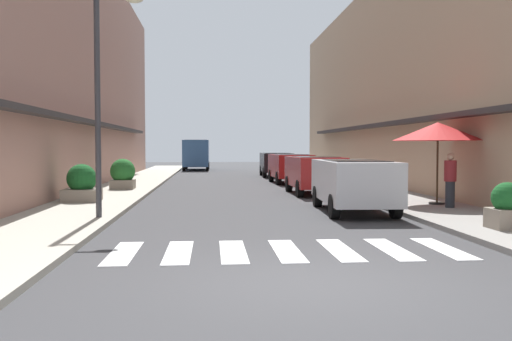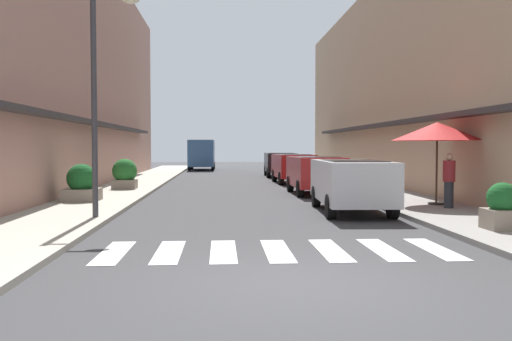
{
  "view_description": "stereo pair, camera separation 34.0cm",
  "coord_description": "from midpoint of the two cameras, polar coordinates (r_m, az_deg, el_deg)",
  "views": [
    {
      "loc": [
        -1.33,
        -7.43,
        1.85
      ],
      "look_at": [
        0.24,
        12.21,
        1.01
      ],
      "focal_mm": 39.42,
      "sensor_mm": 36.0,
      "label": 1
    },
    {
      "loc": [
        -0.99,
        -7.45,
        1.85
      ],
      "look_at": [
        0.24,
        12.21,
        1.01
      ],
      "focal_mm": 39.42,
      "sensor_mm": 36.0,
      "label": 2
    }
  ],
  "objects": [
    {
      "name": "delivery_van",
      "position": [
        44.69,
        -6.29,
        1.86
      ],
      "size": [
        2.04,
        5.41,
        2.37
      ],
      "color": "#33598C",
      "rests_on": "ground_plane"
    },
    {
      "name": "building_row_right",
      "position": [
        26.59,
        17.78,
        8.83
      ],
      "size": [
        5.5,
        38.03,
        9.73
      ],
      "color": "tan",
      "rests_on": "ground_plane"
    },
    {
      "name": "parked_car_mid",
      "position": [
        21.8,
        5.51,
        -0.01
      ],
      "size": [
        1.85,
        3.98,
        1.47
      ],
      "color": "maroon",
      "rests_on": "ground_plane"
    },
    {
      "name": "parked_car_near",
      "position": [
        15.95,
        9.27,
        -0.92
      ],
      "size": [
        1.96,
        4.48,
        1.47
      ],
      "color": "silver",
      "rests_on": "ground_plane"
    },
    {
      "name": "pedestrian_walking_near",
      "position": [
        16.74,
        18.56,
        -0.86
      ],
      "size": [
        0.34,
        0.34,
        1.54
      ],
      "rotation": [
        0.0,
        0.0,
        4.58
      ],
      "color": "#282B33",
      "rests_on": "sidewalk_right"
    },
    {
      "name": "street_lamp",
      "position": [
        14.33,
        -15.74,
        8.98
      ],
      "size": [
        1.19,
        0.28,
        5.56
      ],
      "color": "#38383D",
      "rests_on": "sidewalk_left"
    },
    {
      "name": "sidewalk_right",
      "position": [
        24.32,
        10.18,
        -1.81
      ],
      "size": [
        2.64,
        56.05,
        0.12
      ],
      "primitive_type": "cube",
      "color": "gray",
      "rests_on": "ground_plane"
    },
    {
      "name": "parked_car_far",
      "position": [
        28.36,
        3.16,
        0.56
      ],
      "size": [
        1.91,
        3.98,
        1.47
      ],
      "color": "maroon",
      "rests_on": "ground_plane"
    },
    {
      "name": "cafe_umbrella",
      "position": [
        17.6,
        17.44,
        3.77
      ],
      "size": [
        2.69,
        2.69,
        2.46
      ],
      "color": "#262626",
      "rests_on": "sidewalk_right"
    },
    {
      "name": "planter_midblock",
      "position": [
        18.62,
        -17.77,
        -1.39
      ],
      "size": [
        1.1,
        1.1,
        1.18
      ],
      "color": "gray",
      "rests_on": "sidewalk_left"
    },
    {
      "name": "planter_far",
      "position": [
        23.59,
        -13.77,
        -0.38
      ],
      "size": [
        1.01,
        1.01,
        1.23
      ],
      "color": "gray",
      "rests_on": "sidewalk_left"
    },
    {
      "name": "ground_plane",
      "position": [
        23.55,
        -1.73,
        -2.06
      ],
      "size": [
        88.07,
        88.07,
        0.0
      ],
      "primitive_type": "plane",
      "color": "#38383A"
    },
    {
      "name": "planter_corner",
      "position": [
        12.87,
        23.45,
        -3.38
      ],
      "size": [
        0.7,
        0.7,
        0.98
      ],
      "color": "gray",
      "rests_on": "sidewalk_right"
    },
    {
      "name": "sidewalk_left",
      "position": [
        23.83,
        -13.89,
        -1.93
      ],
      "size": [
        2.64,
        56.05,
        0.12
      ],
      "primitive_type": "cube",
      "color": "#ADA899",
      "rests_on": "ground_plane"
    },
    {
      "name": "crosswalk",
      "position": [
        10.04,
        2.15,
        -8.13
      ],
      "size": [
        6.15,
        2.2,
        0.01
      ],
      "color": "silver",
      "rests_on": "ground_plane"
    },
    {
      "name": "building_row_left",
      "position": [
        25.87,
        -22.16,
        10.1
      ],
      "size": [
        5.5,
        38.03,
        10.76
      ],
      "color": "#A87A6B",
      "rests_on": "ground_plane"
    },
    {
      "name": "parked_car_distant",
      "position": [
        34.65,
        1.75,
        0.91
      ],
      "size": [
        1.89,
        4.3,
        1.47
      ],
      "color": "black",
      "rests_on": "ground_plane"
    }
  ]
}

